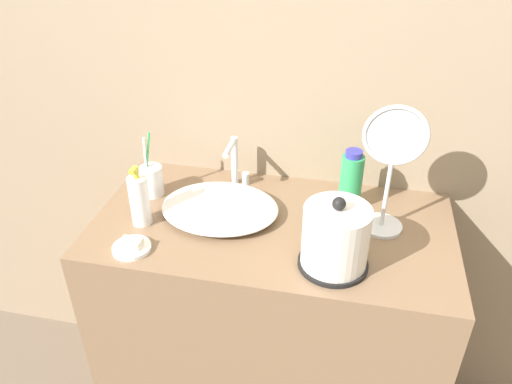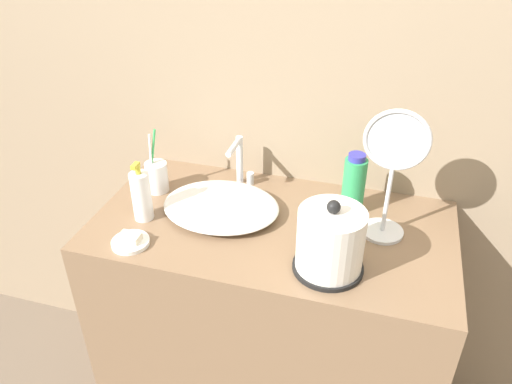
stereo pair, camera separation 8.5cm
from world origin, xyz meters
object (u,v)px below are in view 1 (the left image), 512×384
Objects in this scene: shampoo_bottle at (351,181)px; lotion_bottle at (140,200)px; faucet at (235,161)px; toothbrush_cup at (152,180)px; vanity_mirror at (392,162)px; electric_kettle at (335,240)px.

lotion_bottle is at bearing -160.19° from shampoo_bottle.
faucet is 0.33m from lotion_bottle.
toothbrush_cup is at bearing -174.61° from shampoo_bottle.
lotion_bottle is at bearing -129.67° from faucet.
shampoo_bottle is at bearing 19.81° from lotion_bottle.
shampoo_bottle is (0.60, 0.06, 0.04)m from toothbrush_cup.
shampoo_bottle is 0.18m from vanity_mirror.
toothbrush_cup reaches higher than shampoo_bottle.
faucet is at bearing 23.90° from toothbrush_cup.
lotion_bottle is at bearing 172.32° from electric_kettle.
electric_kettle reaches higher than faucet.
faucet is 0.44× the size of vanity_mirror.
electric_kettle is 1.01× the size of toothbrush_cup.
electric_kettle is 0.28m from shampoo_bottle.
vanity_mirror is at bearing 10.04° from lotion_bottle.
toothbrush_cup is (-0.24, -0.11, -0.04)m from faucet.
electric_kettle is (0.34, -0.33, -0.01)m from faucet.
vanity_mirror reaches higher than faucet.
faucet is 0.79× the size of electric_kettle.
lotion_bottle is 0.69m from vanity_mirror.
shampoo_bottle is at bearing 85.19° from electric_kettle.
vanity_mirror is at bearing 57.90° from electric_kettle.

